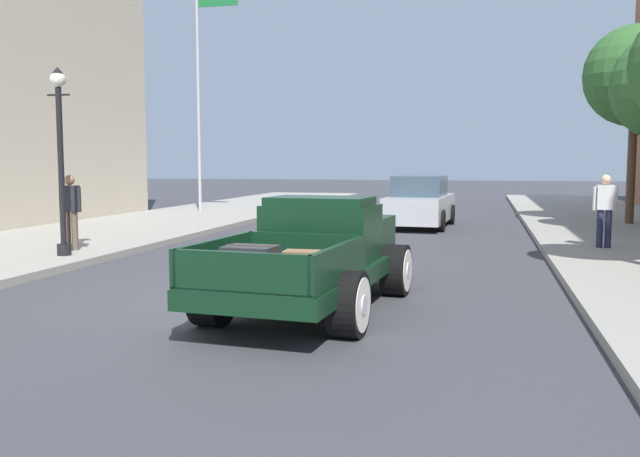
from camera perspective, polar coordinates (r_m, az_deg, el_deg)
ground_plane at (r=10.54m, az=-4.22°, el=-5.79°), size 140.00×140.00×0.00m
hotrod_truck_dark_green at (r=9.80m, az=-0.09°, el=-2.17°), size 2.45×5.04×1.58m
car_background_silver at (r=21.92m, az=8.41°, el=2.10°), size 2.08×4.40×1.65m
pedestrian_sidewalk_left at (r=15.83m, az=-20.24°, el=1.65°), size 0.53×0.22×1.65m
pedestrian_sidewalk_right at (r=16.58m, az=22.82°, el=1.73°), size 0.53×0.22×1.65m
street_lamp_near at (r=14.95m, az=-20.98°, el=6.40°), size 0.50×0.32×3.85m
flagpole at (r=27.31m, az=-9.78°, el=13.28°), size 1.74×0.16×9.16m
street_tree_third at (r=23.69m, az=24.98°, el=11.52°), size 3.14×3.14×6.18m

